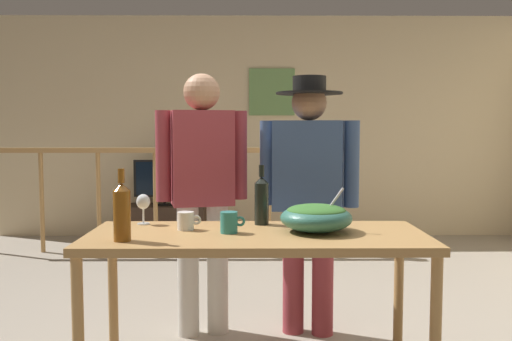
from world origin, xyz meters
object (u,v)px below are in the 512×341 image
Objects in this scene: framed_picture at (272,92)px; wine_bottle_dark at (262,200)px; stair_railing at (206,184)px; person_standing_left at (202,184)px; wine_glass at (143,203)px; tv_console at (165,223)px; person_standing_right at (309,183)px; salad_bowl at (316,216)px; flat_screen_tv at (164,179)px; mug_white at (186,221)px; wine_bottle_amber at (122,211)px; serving_table at (257,249)px; mug_teal at (229,222)px.

wine_bottle_dark is (-0.18, -3.59, -0.78)m from framed_picture.
stair_railing is 2.26m from person_standing_left.
wine_glass is (-0.79, -3.58, -0.79)m from framed_picture.
stair_railing reaches higher than tv_console.
person_standing_right is at bearing 166.98° from person_standing_left.
salad_bowl is 0.22× the size of person_standing_left.
framed_picture is at bearing 13.60° from tv_console.
mug_white is (0.65, -3.42, 0.11)m from flat_screen_tv.
wine_bottle_amber is (-0.88, -0.21, 0.06)m from salad_bowl.
stair_railing is 22.55× the size of wine_glass.
framed_picture is 3.87m from mug_white.
flat_screen_tv is 0.41× the size of serving_table.
wine_glass is at bearing 151.94° from mug_teal.
person_standing_right is (1.31, -2.80, 0.72)m from tv_console.
wine_bottle_dark is at bearing -92.91° from framed_picture.
flat_screen_tv is 3.60m from mug_teal.
wine_bottle_dark is at bearing 111.67° from person_standing_left.
flat_screen_tv is (-1.20, -0.32, -0.97)m from framed_picture.
wine_glass is 0.10× the size of person_standing_left.
person_standing_left is (-0.61, 0.70, 0.09)m from salad_bowl.
serving_table is at bearing -80.87° from stair_railing.
flat_screen_tv is at bearing 103.81° from mug_teal.
flat_screen_tv is 5.55× the size of mug_teal.
person_standing_left is at bearing 124.68° from wine_bottle_dark.
mug_white is (-0.37, -0.15, -0.08)m from wine_bottle_dark.
salad_bowl is 2.97× the size of mug_white.
flat_screen_tv is 0.42× the size of person_standing_right.
person_standing_left is at bearing -76.41° from flat_screen_tv.
tv_console is 2.62× the size of salad_bowl.
flat_screen_tv is at bearing -89.43° from person_standing_left.
stair_railing reaches higher than serving_table.
wine_bottle_dark is (-0.26, 0.20, 0.05)m from salad_bowl.
mug_teal is at bearing -76.31° from tv_console.
flat_screen_tv is (-0.51, 0.52, 0.00)m from stair_railing.
person_standing_right is (0.91, 0.92, 0.03)m from wine_bottle_amber.
serving_table is at bearing -0.61° from mug_teal.
framed_picture reaches higher than stair_railing.
framed_picture is 3.93m from mug_teal.
person_standing_right reaches higher than mug_white.
wine_bottle_amber is (-0.59, -0.18, 0.21)m from serving_table.
person_standing_right is at bearing 66.46° from serving_table.
mug_teal is (-0.13, 0.00, 0.13)m from serving_table.
wine_bottle_dark reaches higher than serving_table.
framed_picture reaches higher than mug_teal.
flat_screen_tv is at bearing 107.27° from wine_bottle_dark.
wine_glass is at bearing -102.45° from framed_picture.
wine_bottle_amber is at bearing 58.14° from person_standing_right.
tv_console is at bearing 107.12° from wine_bottle_dark.
salad_bowl is (0.28, 0.03, 0.15)m from serving_table.
flat_screen_tv is (0.00, -0.03, 0.49)m from tv_console.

